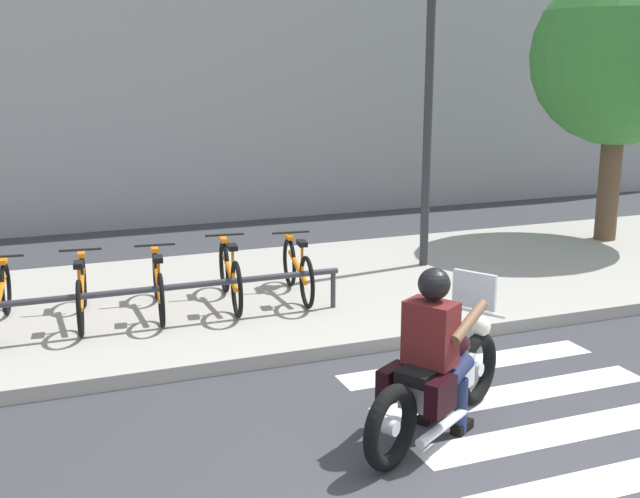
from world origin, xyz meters
name	(u,v)px	position (x,y,z in m)	size (l,w,h in m)	color
sidewalk	(288,293)	(0.00, 5.22, 0.07)	(24.00, 4.40, 0.15)	#A8A399
crosswalk_stripe_2	(637,475)	(0.99, 0.00, 0.00)	(2.80, 0.40, 0.01)	white
crosswalk_stripe_3	(568,430)	(0.99, 0.80, 0.00)	(2.80, 0.40, 0.01)	white
crosswalk_stripe_4	(513,393)	(0.99, 1.60, 0.00)	(2.80, 0.40, 0.01)	white
crosswalk_stripe_5	(468,364)	(0.99, 2.40, 0.00)	(2.80, 0.40, 0.01)	white
motorcycle	(439,380)	(-0.07, 1.17, 0.47)	(1.87, 1.23, 1.26)	black
rider	(435,340)	(-0.14, 1.13, 0.84)	(0.77, 0.72, 1.46)	#591919
bicycle_1	(82,292)	(-2.60, 4.79, 0.50)	(0.48, 1.70, 0.75)	black
bicycle_2	(158,284)	(-1.74, 4.79, 0.49)	(0.48, 1.67, 0.74)	black
bicycle_3	(230,275)	(-0.88, 4.79, 0.51)	(0.48, 1.69, 0.80)	black
bicycle_4	(298,270)	(-0.02, 4.79, 0.50)	(0.48, 1.59, 0.76)	black
bike_rack	(167,291)	(-1.74, 4.24, 0.57)	(4.05, 0.07, 0.49)	#333338
street_lamp	(428,99)	(2.20, 5.62, 2.50)	(0.28, 0.28, 4.10)	#2D2D33
tree_near_rack	(620,58)	(5.77, 6.02, 3.05)	(2.76, 2.76, 4.45)	brown
building_backdrop	(186,43)	(0.00, 10.92, 3.30)	(24.00, 1.20, 6.60)	#9A9A9A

